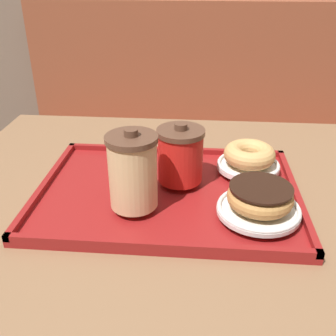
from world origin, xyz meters
The scene contains 10 objects.
booth_bench centered at (0.12, 0.87, 0.32)m, with size 1.63×0.44×1.00m.
cafe_table centered at (0.00, 0.00, 0.56)m, with size 1.02×0.85×0.72m.
serving_tray centered at (-0.01, -0.01, 0.72)m, with size 0.52×0.37×0.02m.
coffee_cup_front centered at (-0.07, -0.08, 0.81)m, with size 0.09×0.09×0.15m.
coffee_cup_rear centered at (0.01, 0.02, 0.80)m, with size 0.10×0.10×0.12m.
plate_with_chocolate_donut centered at (0.16, -0.09, 0.75)m, with size 0.15×0.15×0.01m.
donut_chocolate_glazed centered at (0.16, -0.09, 0.77)m, with size 0.12×0.12×0.04m.
plate_with_plain_donut centered at (0.15, 0.08, 0.75)m, with size 0.13×0.13×0.01m.
donut_plain centered at (0.15, 0.08, 0.77)m, with size 0.11×0.11×0.04m.
spoon centered at (-0.12, 0.12, 0.74)m, with size 0.03×0.16×0.01m.
Camera 1 is at (0.04, -0.68, 1.14)m, focal length 42.00 mm.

